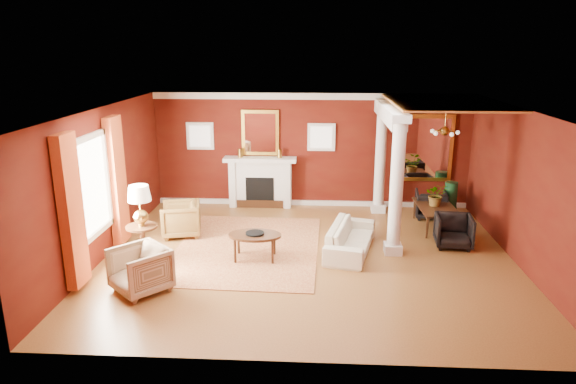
# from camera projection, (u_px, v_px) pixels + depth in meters

# --- Properties ---
(ground) EXTENTS (8.00, 8.00, 0.00)m
(ground) POSITION_uv_depth(u_px,v_px,m) (308.00, 257.00, 10.14)
(ground) COLOR brown
(ground) RESTS_ON ground
(room_shell) EXTENTS (8.04, 7.04, 2.92)m
(room_shell) POSITION_uv_depth(u_px,v_px,m) (309.00, 157.00, 9.58)
(room_shell) COLOR #52170B
(room_shell) RESTS_ON ground
(fireplace) EXTENTS (1.85, 0.42, 1.29)m
(fireplace) POSITION_uv_depth(u_px,v_px,m) (260.00, 182.00, 13.22)
(fireplace) COLOR silver
(fireplace) RESTS_ON ground
(overmantel_mirror) EXTENTS (0.95, 0.07, 1.15)m
(overmantel_mirror) POSITION_uv_depth(u_px,v_px,m) (260.00, 133.00, 13.00)
(overmantel_mirror) COLOR gold
(overmantel_mirror) RESTS_ON fireplace
(flank_window_left) EXTENTS (0.70, 0.07, 0.70)m
(flank_window_left) POSITION_uv_depth(u_px,v_px,m) (200.00, 136.00, 13.13)
(flank_window_left) COLOR silver
(flank_window_left) RESTS_ON room_shell
(flank_window_right) EXTENTS (0.70, 0.07, 0.70)m
(flank_window_right) POSITION_uv_depth(u_px,v_px,m) (321.00, 137.00, 12.95)
(flank_window_right) COLOR silver
(flank_window_right) RESTS_ON room_shell
(left_window) EXTENTS (0.21, 2.55, 2.60)m
(left_window) POSITION_uv_depth(u_px,v_px,m) (96.00, 193.00, 9.39)
(left_window) COLOR white
(left_window) RESTS_ON room_shell
(column_front) EXTENTS (0.36, 0.36, 2.80)m
(column_front) POSITION_uv_depth(u_px,v_px,m) (397.00, 185.00, 9.94)
(column_front) COLOR silver
(column_front) RESTS_ON ground
(column_back) EXTENTS (0.36, 0.36, 2.80)m
(column_back) POSITION_uv_depth(u_px,v_px,m) (381.00, 156.00, 12.53)
(column_back) COLOR silver
(column_back) RESTS_ON ground
(header_beam) EXTENTS (0.30, 3.20, 0.32)m
(header_beam) POSITION_uv_depth(u_px,v_px,m) (389.00, 113.00, 11.15)
(header_beam) COLOR silver
(header_beam) RESTS_ON column_front
(amber_ceiling) EXTENTS (2.30, 3.40, 0.04)m
(amber_ceiling) POSITION_uv_depth(u_px,v_px,m) (445.00, 102.00, 10.87)
(amber_ceiling) COLOR #D6873F
(amber_ceiling) RESTS_ON room_shell
(dining_mirror) EXTENTS (1.30, 0.07, 1.70)m
(dining_mirror) POSITION_uv_depth(u_px,v_px,m) (427.00, 148.00, 12.87)
(dining_mirror) COLOR gold
(dining_mirror) RESTS_ON room_shell
(chandelier) EXTENTS (0.60, 0.62, 0.75)m
(chandelier) POSITION_uv_depth(u_px,v_px,m) (445.00, 131.00, 11.09)
(chandelier) COLOR #A88534
(chandelier) RESTS_ON room_shell
(crown_trim) EXTENTS (8.00, 0.08, 0.16)m
(crown_trim) POSITION_uv_depth(u_px,v_px,m) (312.00, 96.00, 12.68)
(crown_trim) COLOR silver
(crown_trim) RESTS_ON room_shell
(base_trim) EXTENTS (8.00, 0.08, 0.12)m
(base_trim) POSITION_uv_depth(u_px,v_px,m) (311.00, 203.00, 13.44)
(base_trim) COLOR silver
(base_trim) RESTS_ON ground
(rug) EXTENTS (3.01, 3.94, 0.02)m
(rug) POSITION_uv_depth(u_px,v_px,m) (247.00, 248.00, 10.59)
(rug) COLOR maroon
(rug) RESTS_ON ground
(sofa) EXTENTS (0.98, 2.01, 0.76)m
(sofa) POSITION_uv_depth(u_px,v_px,m) (351.00, 234.00, 10.34)
(sofa) COLOR #F2EBCC
(sofa) RESTS_ON ground
(armchair_leopard) EXTENTS (0.90, 0.94, 0.83)m
(armchair_leopard) POSITION_uv_depth(u_px,v_px,m) (181.00, 218.00, 11.20)
(armchair_leopard) COLOR black
(armchair_leopard) RESTS_ON ground
(armchair_stripe) EXTENTS (1.15, 1.14, 0.86)m
(armchair_stripe) POSITION_uv_depth(u_px,v_px,m) (140.00, 268.00, 8.62)
(armchair_stripe) COLOR tan
(armchair_stripe) RESTS_ON ground
(coffee_table) EXTENTS (1.03, 1.03, 0.52)m
(coffee_table) POSITION_uv_depth(u_px,v_px,m) (255.00, 236.00, 9.93)
(coffee_table) COLOR #32190D
(coffee_table) RESTS_ON ground
(coffee_book) EXTENTS (0.15, 0.05, 0.20)m
(coffee_book) POSITION_uv_depth(u_px,v_px,m) (254.00, 229.00, 9.88)
(coffee_book) COLOR #32190D
(coffee_book) RESTS_ON coffee_table
(side_table) EXTENTS (0.60, 0.60, 1.50)m
(side_table) POSITION_uv_depth(u_px,v_px,m) (140.00, 210.00, 9.76)
(side_table) COLOR #32190D
(side_table) RESTS_ON ground
(dining_table) EXTENTS (0.55, 1.48, 0.82)m
(dining_table) POSITION_uv_depth(u_px,v_px,m) (437.00, 211.00, 11.66)
(dining_table) COLOR #32190D
(dining_table) RESTS_ON ground
(dining_chair_near) EXTENTS (0.78, 0.74, 0.74)m
(dining_chair_near) POSITION_uv_depth(u_px,v_px,m) (454.00, 230.00, 10.58)
(dining_chair_near) COLOR black
(dining_chair_near) RESTS_ON ground
(dining_chair_far) EXTENTS (0.79, 0.75, 0.73)m
(dining_chair_far) POSITION_uv_depth(u_px,v_px,m) (431.00, 203.00, 12.39)
(dining_chair_far) COLOR black
(dining_chair_far) RESTS_ON ground
(green_urn) EXTENTS (0.35, 0.35, 0.83)m
(green_urn) POSITION_uv_depth(u_px,v_px,m) (450.00, 202.00, 12.62)
(green_urn) COLOR #133D1F
(green_urn) RESTS_ON ground
(potted_plant) EXTENTS (0.51, 0.56, 0.42)m
(potted_plant) POSITION_uv_depth(u_px,v_px,m) (437.00, 184.00, 11.53)
(potted_plant) COLOR #26591E
(potted_plant) RESTS_ON dining_table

